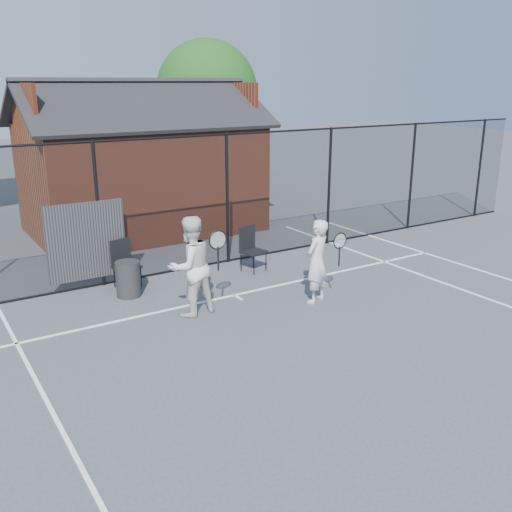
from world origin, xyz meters
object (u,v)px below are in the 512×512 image
clubhouse (142,174)px  player_front (317,261)px  waste_bin (128,279)px  player_back (191,266)px  chair_left (127,265)px  chair_right (254,250)px

clubhouse → player_front: clubhouse is taller
waste_bin → player_front: bearing=-37.0°
player_back → waste_bin: size_ratio=2.58×
player_back → chair_left: 2.10m
waste_bin → clubhouse: bearing=65.0°
player_back → player_front: bearing=-17.6°
player_back → chair_left: (-0.49, 2.00, -0.43)m
clubhouse → waste_bin: size_ratio=9.12×
chair_left → chair_right: 2.81m
clubhouse → waste_bin: (-2.28, -4.90, -1.25)m
player_front → chair_left: 3.92m
player_front → chair_right: size_ratio=1.64×
clubhouse → waste_bin: clubhouse is taller
player_front → player_back: (-2.30, 0.73, 0.10)m
clubhouse → waste_bin: bearing=-115.0°
player_front → player_back: player_back is taller
clubhouse → chair_left: size_ratio=6.68×
clubhouse → chair_left: 5.01m
clubhouse → chair_right: clubhouse is taller
player_back → chair_right: 2.76m
player_back → clubhouse: bearing=75.7°
chair_left → waste_bin: (-0.16, -0.50, -0.13)m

